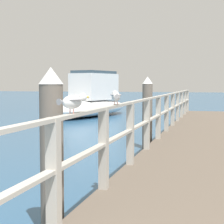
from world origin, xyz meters
name	(u,v)px	position (x,y,z in m)	size (l,w,h in m)	color
pier_deck	(203,143)	(0.00, 9.90, 0.18)	(2.43, 19.80, 0.37)	brown
pier_railing	(163,110)	(-1.13, 9.90, 1.07)	(0.12, 18.32, 1.15)	#B2ADA3
dock_piling_near	(52,152)	(-1.51, 3.24, 1.02)	(0.29, 0.29, 2.03)	#6B6056
dock_piling_far	(147,113)	(-1.51, 9.54, 1.02)	(0.29, 0.29, 2.03)	#6B6056
seagull_foreground	(73,101)	(-1.13, 2.96, 1.65)	(0.24, 0.46, 0.21)	white
seagull_background	(116,96)	(-1.14, 4.77, 1.65)	(0.24, 0.46, 0.21)	white
boat_0	(89,101)	(-6.55, 19.12, 0.85)	(4.20, 7.59, 2.56)	white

